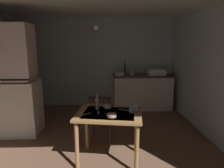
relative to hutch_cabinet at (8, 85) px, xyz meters
name	(u,v)px	position (x,y,z in m)	size (l,w,h in m)	color
ground_plane	(93,139)	(1.57, -0.34, -0.97)	(5.24, 5.24, 0.00)	brown
wall_back	(96,62)	(1.57, 1.76, 0.23)	(4.34, 0.10, 2.40)	silver
wall_right	(215,74)	(3.74, -0.34, 0.23)	(0.10, 4.20, 2.40)	silver
hutch_cabinet	(8,85)	(0.00, 0.00, 0.00)	(1.06, 0.60, 2.07)	beige
counter_cabinet	(142,92)	(2.81, 1.39, -0.52)	(1.53, 0.64, 0.90)	beige
sink_basin	(156,72)	(3.17, 1.39, 0.01)	(0.44, 0.34, 0.15)	silver
hand_pump	(125,69)	(2.34, 1.44, 0.10)	(0.05, 0.27, 0.39)	#232328
mixing_bowl_counter	(120,74)	(2.20, 1.34, -0.03)	(0.26, 0.26, 0.09)	white
stoneware_crock	(132,73)	(2.52, 1.37, -0.01)	(0.13, 0.13, 0.12)	beige
dining_table	(109,121)	(1.85, -1.00, -0.34)	(1.03, 0.82, 0.75)	olive
chair_far_side	(101,117)	(1.73, -0.42, -0.51)	(0.44, 0.44, 0.86)	#33221D
serving_bowl_wide	(107,107)	(1.84, -0.76, -0.21)	(0.13, 0.13, 0.03)	#9EB2C6
soup_bowl_small	(112,115)	(1.89, -1.14, -0.20)	(0.14, 0.14, 0.04)	tan
teacup_mint	(135,108)	(2.25, -0.90, -0.18)	(0.07, 0.07, 0.08)	white
mug_dark	(132,110)	(2.18, -1.00, -0.18)	(0.08, 0.08, 0.08)	#9EB2C6
glass_bottle	(97,103)	(1.68, -0.82, -0.13)	(0.06, 0.06, 0.23)	#B7BCC1
table_knife	(124,110)	(2.08, -0.88, -0.22)	(0.18, 0.02, 0.01)	silver
teaspoon_near_bowl	(98,113)	(1.70, -0.99, -0.22)	(0.15, 0.02, 0.01)	beige
teaspoon_by_cup	(86,114)	(1.52, -1.05, -0.22)	(0.15, 0.02, 0.01)	beige
pendant_bulb	(96,27)	(1.67, -0.32, 1.01)	(0.08, 0.08, 0.08)	#F9EFCC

